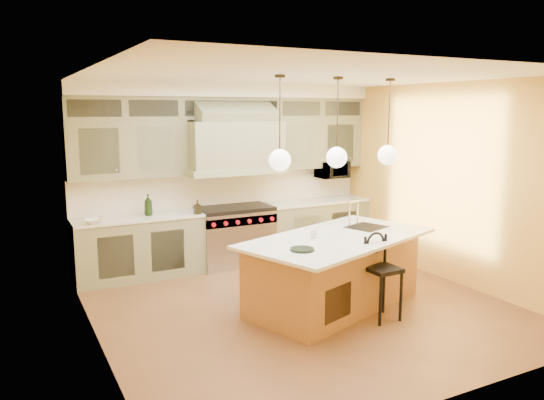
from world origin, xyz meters
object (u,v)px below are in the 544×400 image
range (235,235)px  kitchen_island (335,270)px  counter_stool (381,271)px  microwave (332,170)px

range → kitchen_island: kitchen_island is taller
range → counter_stool: bearing=-77.4°
kitchen_island → counter_stool: size_ratio=2.73×
microwave → kitchen_island: bearing=-122.7°
kitchen_island → range: bearing=80.7°
range → counter_stool: size_ratio=1.14×
counter_stool → microwave: 3.40m
range → microwave: microwave is taller
range → microwave: size_ratio=2.21×
kitchen_island → counter_stool: 0.68m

